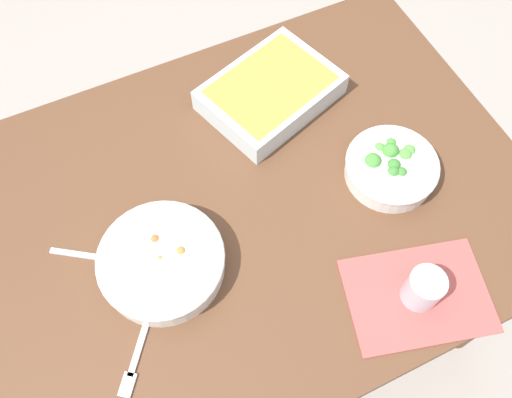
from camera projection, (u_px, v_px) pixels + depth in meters
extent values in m
plane|color=#9E9389|center=(256.00, 303.00, 1.84)|extent=(6.00, 6.00, 0.00)
cube|color=brown|center=(256.00, 203.00, 1.20)|extent=(1.20, 0.90, 0.04)
cylinder|color=brown|center=(499.00, 307.00, 1.47)|extent=(0.06, 0.06, 0.70)
cylinder|color=brown|center=(31.00, 226.00, 1.59)|extent=(0.06, 0.06, 0.70)
cylinder|color=brown|center=(353.00, 100.00, 1.81)|extent=(0.06, 0.06, 0.70)
cube|color=#B24C47|center=(418.00, 295.00, 1.08)|extent=(0.32, 0.27, 0.00)
cylinder|color=silver|center=(162.00, 263.00, 1.09)|extent=(0.25, 0.25, 0.05)
torus|color=silver|center=(160.00, 258.00, 1.07)|extent=(0.25, 0.25, 0.01)
cylinder|color=olive|center=(162.00, 262.00, 1.08)|extent=(0.20, 0.20, 0.03)
sphere|color=olive|center=(181.00, 252.00, 1.07)|extent=(0.02, 0.02, 0.02)
sphere|color=olive|center=(133.00, 273.00, 1.06)|extent=(0.02, 0.02, 0.02)
sphere|color=olive|center=(161.00, 259.00, 1.07)|extent=(0.02, 0.02, 0.02)
sphere|color=#C66633|center=(155.00, 240.00, 1.09)|extent=(0.02, 0.02, 0.02)
sphere|color=silver|center=(151.00, 253.00, 1.08)|extent=(0.01, 0.01, 0.01)
cylinder|color=silver|center=(391.00, 169.00, 1.19)|extent=(0.20, 0.20, 0.05)
torus|color=silver|center=(393.00, 164.00, 1.17)|extent=(0.20, 0.20, 0.01)
cylinder|color=#8CB272|center=(391.00, 168.00, 1.19)|extent=(0.16, 0.16, 0.02)
sphere|color=#3D7A33|center=(394.00, 165.00, 1.17)|extent=(0.03, 0.03, 0.03)
sphere|color=#3D7A33|center=(401.00, 173.00, 1.16)|extent=(0.03, 0.03, 0.03)
sphere|color=#478C38|center=(390.00, 151.00, 1.19)|extent=(0.04, 0.04, 0.04)
sphere|color=#478C38|center=(391.00, 143.00, 1.20)|extent=(0.02, 0.02, 0.02)
sphere|color=#478C38|center=(373.00, 161.00, 1.18)|extent=(0.04, 0.04, 0.04)
sphere|color=#569E42|center=(379.00, 148.00, 1.20)|extent=(0.02, 0.02, 0.02)
sphere|color=#478C38|center=(393.00, 164.00, 1.18)|extent=(0.02, 0.02, 0.02)
sphere|color=#569E42|center=(405.00, 155.00, 1.19)|extent=(0.03, 0.03, 0.03)
sphere|color=#569E42|center=(409.00, 151.00, 1.19)|extent=(0.03, 0.03, 0.03)
sphere|color=#3D7A33|center=(393.00, 172.00, 1.17)|extent=(0.03, 0.03, 0.03)
cube|color=silver|center=(270.00, 92.00, 1.29)|extent=(0.35, 0.30, 0.06)
cube|color=gold|center=(271.00, 89.00, 1.28)|extent=(0.31, 0.27, 0.04)
cylinder|color=#B2BCC6|center=(423.00, 289.00, 1.04)|extent=(0.07, 0.07, 0.08)
cylinder|color=black|center=(421.00, 291.00, 1.06)|extent=(0.06, 0.06, 0.05)
cube|color=silver|center=(83.00, 255.00, 1.12)|extent=(0.12, 0.09, 0.01)
ellipsoid|color=silver|center=(123.00, 261.00, 1.11)|extent=(0.05, 0.04, 0.01)
cube|color=silver|center=(142.00, 339.00, 1.04)|extent=(0.09, 0.12, 0.01)
cube|color=silver|center=(128.00, 385.00, 1.00)|extent=(0.05, 0.05, 0.01)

